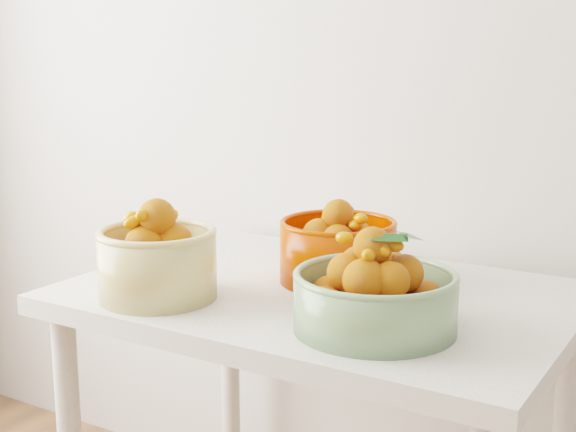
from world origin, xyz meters
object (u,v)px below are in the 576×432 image
table (321,334)px  bowl_cream (157,260)px  bowl_orange (338,249)px  bowl_green (375,295)px

table → bowl_cream: bearing=-139.3°
bowl_orange → bowl_green: bearing=-50.1°
table → bowl_green: (0.19, -0.16, 0.16)m
bowl_cream → bowl_orange: size_ratio=1.00×
table → bowl_orange: size_ratio=3.48×
table → bowl_orange: bowl_orange is taller
table → bowl_green: bowl_green is taller
bowl_cream → bowl_orange: bearing=48.7°
bowl_cream → bowl_green: size_ratio=0.76×
table → bowl_cream: bowl_cream is taller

